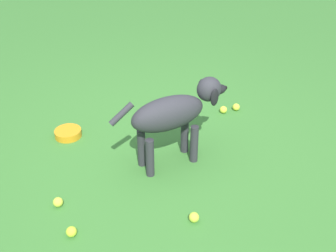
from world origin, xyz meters
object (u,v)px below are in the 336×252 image
Objects in this scene: tennis_ball_1 at (236,107)px; dog at (175,113)px; tennis_ball_0 at (194,217)px; water_bowl at (68,133)px; tennis_ball_3 at (223,110)px; tennis_ball_4 at (58,202)px; tennis_ball_2 at (71,232)px.

dog is at bearing -48.52° from tennis_ball_1.
tennis_ball_0 and tennis_ball_1 have the same top height.
tennis_ball_3 is at bearing 94.62° from water_bowl.
dog is 0.76m from tennis_ball_0.
tennis_ball_2 is at bearing 16.68° from tennis_ball_4.
tennis_ball_2 is (1.26, -1.49, 0.00)m from tennis_ball_1.
dog is at bearing 128.75° from tennis_ball_2.
tennis_ball_3 is (-1.27, 0.61, 0.00)m from tennis_ball_0.
tennis_ball_0 is at bearing -108.07° from dog.
dog reaches higher than tennis_ball_3.
tennis_ball_2 is at bearing -92.39° from tennis_ball_0.
tennis_ball_3 reaches higher than water_bowl.
tennis_ball_0 is 0.30× the size of water_bowl.
tennis_ball_4 is 0.30× the size of water_bowl.
tennis_ball_1 reaches higher than water_bowl.
tennis_ball_1 is at bearing 121.70° from tennis_ball_4.
tennis_ball_1 is (-0.64, 0.72, -0.38)m from dog.
tennis_ball_4 is at bearing -4.35° from water_bowl.
tennis_ball_0 is at bearing 69.51° from tennis_ball_4.
tennis_ball_4 is (0.95, -1.45, 0.00)m from tennis_ball_3.
tennis_ball_1 is (-1.29, 0.74, 0.00)m from tennis_ball_0.
water_bowl is at bearing 175.65° from tennis_ball_4.
water_bowl is at bearing 130.96° from dog.
water_bowl is at bearing -178.94° from tennis_ball_2.
tennis_ball_3 is at bearing 29.45° from dog.
tennis_ball_2 is at bearing -157.92° from dog.
dog reaches higher than tennis_ball_0.
dog is 4.11× the size of water_bowl.
tennis_ball_0 and tennis_ball_2 have the same top height.
water_bowl is (0.11, -1.38, -0.00)m from tennis_ball_3.
tennis_ball_2 and tennis_ball_3 have the same top height.
tennis_ball_1 and tennis_ball_2 have the same top height.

